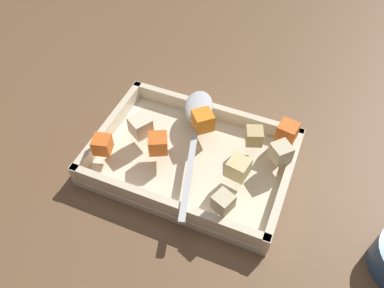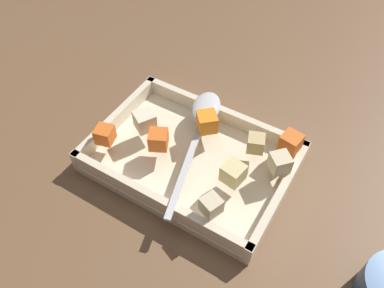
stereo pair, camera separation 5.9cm
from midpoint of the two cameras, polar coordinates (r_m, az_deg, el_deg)
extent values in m
plane|color=brown|center=(0.65, -2.73, -3.18)|extent=(4.00, 4.00, 0.00)
cube|color=beige|center=(0.65, -2.62, -2.74)|extent=(0.32, 0.22, 0.01)
cube|color=beige|center=(0.69, 0.88, 4.68)|extent=(0.32, 0.01, 0.03)
cube|color=beige|center=(0.58, -7.01, -9.04)|extent=(0.32, 0.01, 0.03)
cube|color=beige|center=(0.60, 10.75, -5.89)|extent=(0.01, 0.22, 0.03)
cube|color=beige|center=(0.69, -14.39, 2.31)|extent=(0.01, 0.22, 0.03)
cube|color=orange|center=(0.63, -15.69, -0.24)|extent=(0.03, 0.03, 0.03)
cube|color=orange|center=(0.64, -0.76, 3.24)|extent=(0.04, 0.04, 0.03)
cube|color=orange|center=(0.61, -7.79, -0.07)|extent=(0.04, 0.04, 0.03)
cube|color=orange|center=(0.63, 11.27, 1.64)|extent=(0.03, 0.03, 0.03)
cube|color=tan|center=(0.62, 6.45, 1.02)|extent=(0.03, 0.03, 0.03)
cube|color=#E0CC89|center=(0.58, 3.92, -3.68)|extent=(0.03, 0.03, 0.03)
cube|color=beige|center=(0.54, 1.46, -8.70)|extent=(0.03, 0.03, 0.03)
cube|color=beige|center=(0.64, -10.04, 2.73)|extent=(0.04, 0.04, 0.03)
cube|color=beige|center=(0.60, 10.22, -1.35)|extent=(0.04, 0.04, 0.03)
ellipsoid|color=silver|center=(0.67, -1.55, 5.39)|extent=(0.07, 0.09, 0.02)
cube|color=silver|center=(0.59, -3.24, -3.93)|extent=(0.06, 0.18, 0.01)
camera|label=1|loc=(0.03, -92.78, -3.27)|focal=36.34mm
camera|label=2|loc=(0.03, 87.22, 3.27)|focal=36.34mm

